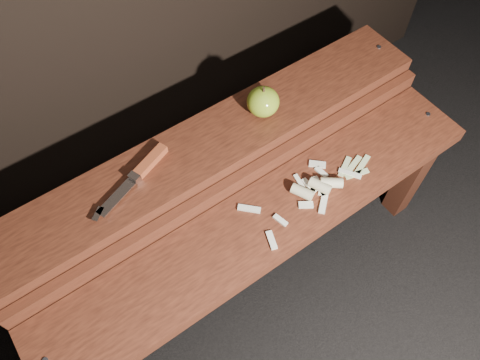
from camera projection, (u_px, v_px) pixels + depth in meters
ground at (251, 269)px, 1.49m from camera, size 60.00×60.00×0.00m
bench_front_tier at (268, 234)px, 1.17m from camera, size 1.20×0.20×0.42m
bench_rear_tier at (217, 160)px, 1.22m from camera, size 1.20×0.21×0.50m
apple at (263, 102)px, 1.16m from camera, size 0.08×0.08×0.09m
knife at (142, 170)px, 1.08m from camera, size 0.23×0.10×0.02m
apple_scraps at (318, 187)px, 1.15m from camera, size 0.37×0.15×0.03m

